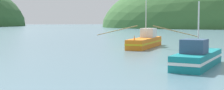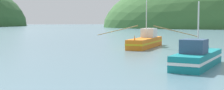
{
  "view_description": "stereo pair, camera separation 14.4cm",
  "coord_description": "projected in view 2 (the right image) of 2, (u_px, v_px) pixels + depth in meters",
  "views": [
    {
      "loc": [
        -7.59,
        -13.37,
        3.89
      ],
      "look_at": [
        -2.94,
        19.44,
        1.4
      ],
      "focal_mm": 53.15,
      "sensor_mm": 36.0,
      "label": 1
    },
    {
      "loc": [
        -7.44,
        -13.39,
        3.89
      ],
      "look_at": [
        -2.94,
        19.44,
        1.4
      ],
      "focal_mm": 53.15,
      "sensor_mm": 36.0,
      "label": 2
    }
  ],
  "objects": [
    {
      "name": "hill_far_center",
      "position": [
        221.0,
        27.0,
        189.01
      ],
      "size": [
        134.76,
        107.81,
        59.26
      ],
      "primitive_type": "ellipsoid",
      "color": "#386633",
      "rests_on": "ground"
    },
    {
      "name": "fishing_boat_teal",
      "position": [
        197.0,
        58.0,
        27.5
      ],
      "size": [
        7.09,
        8.56,
        5.45
      ],
      "rotation": [
        0.0,
        0.0,
        0.95
      ],
      "color": "#147F84",
      "rests_on": "ground"
    },
    {
      "name": "fishing_boat_orange",
      "position": [
        146.0,
        41.0,
        47.58
      ],
      "size": [
        13.1,
        11.43,
        7.22
      ],
      "rotation": [
        0.0,
        0.0,
        4.22
      ],
      "color": "orange",
      "rests_on": "ground"
    }
  ]
}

